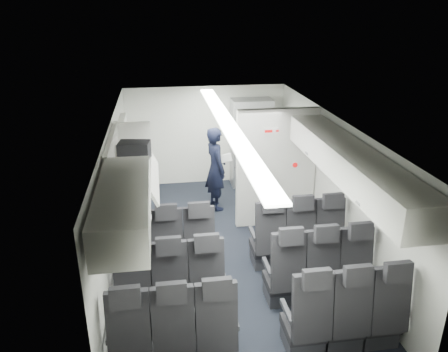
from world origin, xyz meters
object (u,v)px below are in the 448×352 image
object	(u,v)px
seat_row_mid	(245,281)
flight_attendant	(216,169)
seat_row_rear	(261,328)
boarding_door	(126,168)
seat_row_front	(234,245)
galley_unit	(251,143)
carry_on_bag	(134,151)

from	to	relation	value
seat_row_mid	flight_attendant	distance (m)	3.09
seat_row_rear	boarding_door	size ratio (longest dim) A/B	1.79
seat_row_front	galley_unit	distance (m)	3.43
galley_unit	seat_row_front	bearing A→B (deg)	-106.28
galley_unit	boarding_door	xyz separation A→B (m)	(-2.59, -1.17, 0.00)
flight_attendant	carry_on_bag	bearing A→B (deg)	125.69
seat_row_mid	flight_attendant	world-z (taller)	flight_attendant
seat_row_rear	seat_row_mid	bearing A→B (deg)	90.00
seat_row_rear	galley_unit	xyz separation A→B (m)	(0.95, 5.05, 0.55)
seat_row_front	galley_unit	bearing A→B (deg)	73.72
boarding_door	seat_row_rear	bearing A→B (deg)	-67.13
seat_row_rear	flight_attendant	world-z (taller)	flight_attendant
seat_row_front	carry_on_bag	xyz separation A→B (m)	(-1.37, 0.49, 1.39)
boarding_door	carry_on_bag	size ratio (longest dim) A/B	4.26
boarding_door	carry_on_bag	bearing A→B (deg)	-80.40
seat_row_rear	boarding_door	bearing A→B (deg)	112.87
seat_row_front	carry_on_bag	size ratio (longest dim) A/B	7.63
seat_row_rear	boarding_door	xyz separation A→B (m)	(-1.64, 3.89, 0.55)
seat_row_rear	carry_on_bag	world-z (taller)	carry_on_bag
galley_unit	boarding_door	size ratio (longest dim) A/B	1.02
seat_row_mid	carry_on_bag	distance (m)	2.40
galley_unit	boarding_door	bearing A→B (deg)	-155.72
seat_row_mid	flight_attendant	xyz separation A→B (m)	(0.03, 3.06, 0.41)
seat_row_mid	galley_unit	distance (m)	4.30
seat_row_mid	galley_unit	world-z (taller)	galley_unit
galley_unit	flight_attendant	xyz separation A→B (m)	(-0.92, -1.09, -0.13)
seat_row_mid	seat_row_rear	xyz separation A→B (m)	(0.00, -0.90, 0.00)
carry_on_bag	seat_row_mid	bearing A→B (deg)	-36.86
seat_row_front	carry_on_bag	bearing A→B (deg)	160.29
seat_row_front	flight_attendant	size ratio (longest dim) A/B	2.04
boarding_door	seat_row_front	bearing A→B (deg)	-51.84
seat_row_front	flight_attendant	xyz separation A→B (m)	(0.03, 2.16, 0.41)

